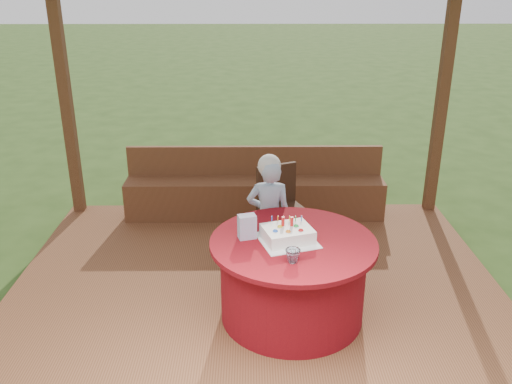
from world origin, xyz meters
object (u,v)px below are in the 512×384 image
(bench, at_px, (255,194))
(elderly_woman, at_px, (269,214))
(drinking_glass, at_px, (293,256))
(gift_bag, at_px, (247,227))
(birthday_cake, at_px, (287,234))
(table, at_px, (292,278))
(chair, at_px, (281,204))

(bench, distance_m, elderly_woman, 1.36)
(bench, bearing_deg, drinking_glass, -83.78)
(elderly_woman, bearing_deg, gift_bag, -106.07)
(bench, height_order, gift_bag, gift_bag)
(elderly_woman, distance_m, birthday_cake, 0.77)
(bench, height_order, birthday_cake, birthday_cake)
(elderly_woman, bearing_deg, table, -76.99)
(table, bearing_deg, birthday_cake, 179.70)
(table, relative_size, elderly_woman, 1.14)
(birthday_cake, height_order, gift_bag, gift_bag)
(table, height_order, birthday_cake, birthday_cake)
(table, relative_size, birthday_cake, 2.50)
(bench, xyz_separation_m, elderly_woman, (0.12, -1.32, 0.34))
(bench, relative_size, gift_bag, 15.08)
(chair, distance_m, drinking_glass, 1.58)
(birthday_cake, distance_m, drinking_glass, 0.35)
(elderly_woman, bearing_deg, bench, 95.27)
(gift_bag, bearing_deg, birthday_cake, -25.35)
(table, distance_m, elderly_woman, 0.80)
(birthday_cake, bearing_deg, gift_bag, 170.65)
(birthday_cake, bearing_deg, elderly_woman, 99.40)
(chair, xyz_separation_m, drinking_glass, (-0.00, -1.56, 0.26))
(chair, bearing_deg, birthday_cake, -90.90)
(bench, relative_size, table, 2.24)
(table, height_order, gift_bag, gift_bag)
(gift_bag, xyz_separation_m, drinking_glass, (0.34, -0.40, -0.05))
(chair, bearing_deg, elderly_woman, -106.84)
(bench, relative_size, elderly_woman, 2.55)
(chair, xyz_separation_m, gift_bag, (-0.34, -1.16, 0.31))
(table, bearing_deg, chair, 91.40)
(elderly_woman, height_order, birthday_cake, elderly_woman)
(elderly_woman, relative_size, birthday_cake, 2.20)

